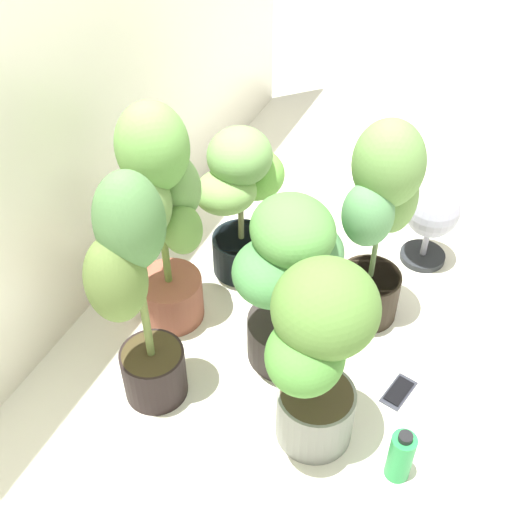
% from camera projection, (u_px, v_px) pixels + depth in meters
% --- Properties ---
extents(ground_plane, '(8.00, 8.00, 0.00)m').
position_uv_depth(ground_plane, '(310.00, 359.00, 2.35)').
color(ground_plane, silver).
rests_on(ground_plane, ground).
extents(mylar_back_wall, '(3.20, 0.01, 2.00)m').
position_uv_depth(mylar_back_wall, '(52.00, 41.00, 1.94)').
color(mylar_back_wall, silver).
rests_on(mylar_back_wall, ground).
extents(potted_plant_front_left, '(0.40, 0.35, 0.70)m').
position_uv_depth(potted_plant_front_left, '(318.00, 351.00, 1.84)').
color(potted_plant_front_left, gray).
rests_on(potted_plant_front_left, ground).
extents(potted_plant_back_left, '(0.28, 0.23, 0.88)m').
position_uv_depth(potted_plant_back_left, '(134.00, 290.00, 1.91)').
color(potted_plant_back_left, black).
rests_on(potted_plant_back_left, ground).
extents(potted_plant_back_center, '(0.35, 0.30, 0.88)m').
position_uv_depth(potted_plant_back_center, '(160.00, 210.00, 2.16)').
color(potted_plant_back_center, brown).
rests_on(potted_plant_back_center, ground).
extents(potted_plant_center, '(0.46, 0.38, 0.66)m').
position_uv_depth(potted_plant_center, '(289.00, 277.00, 2.11)').
color(potted_plant_center, '#2C2624').
rests_on(potted_plant_center, ground).
extents(potted_plant_back_right, '(0.44, 0.32, 0.63)m').
position_uv_depth(potted_plant_back_right, '(242.00, 193.00, 2.45)').
color(potted_plant_back_right, black).
rests_on(potted_plant_back_right, ground).
extents(potted_plant_front_right, '(0.38, 0.32, 0.81)m').
position_uv_depth(potted_plant_front_right, '(380.00, 215.00, 2.19)').
color(potted_plant_front_right, black).
rests_on(potted_plant_front_right, ground).
extents(cell_phone, '(0.16, 0.10, 0.01)m').
position_uv_depth(cell_phone, '(399.00, 391.00, 2.24)').
color(cell_phone, '#30313B').
rests_on(cell_phone, ground).
extents(floor_fan, '(0.22, 0.22, 0.35)m').
position_uv_depth(floor_fan, '(432.00, 215.00, 2.58)').
color(floor_fan, '#23262A').
rests_on(floor_fan, ground).
extents(nutrient_bottle, '(0.08, 0.08, 0.20)m').
position_uv_depth(nutrient_bottle, '(401.00, 456.00, 1.96)').
color(nutrient_bottle, green).
rests_on(nutrient_bottle, ground).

